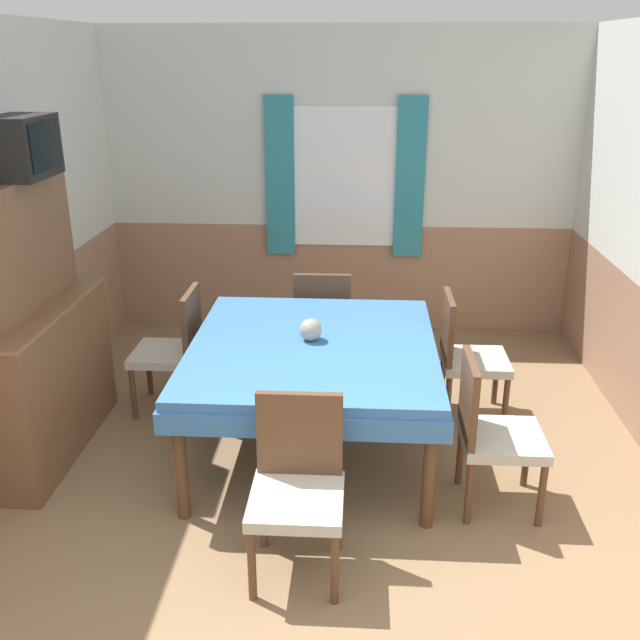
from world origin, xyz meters
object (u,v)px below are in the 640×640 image
(chair_left_far, at_px, (175,346))
(vase, at_px, (311,330))
(chair_head_window, at_px, (323,320))
(sideboard, at_px, (33,345))
(tv, at_px, (22,147))
(chair_right_near, at_px, (491,429))
(dining_table, at_px, (313,358))
(chair_right_far, at_px, (466,353))
(chair_head_near, at_px, (298,482))

(chair_left_far, distance_m, vase, 1.14)
(chair_left_far, bearing_deg, chair_head_window, -60.46)
(sideboard, bearing_deg, tv, 75.25)
(chair_head_window, xyz_separation_m, chair_right_near, (1.00, -1.61, 0.00))
(dining_table, xyz_separation_m, vase, (-0.02, 0.04, 0.17))
(chair_right_far, relative_size, chair_head_near, 1.00)
(chair_head_near, xyz_separation_m, sideboard, (-1.70, 1.00, 0.25))
(chair_right_near, xyz_separation_m, chair_head_near, (-1.00, -0.57, 0.00))
(vase, bearing_deg, sideboard, -175.71)
(chair_right_near, bearing_deg, chair_head_near, -60.46)
(chair_head_near, xyz_separation_m, tv, (-1.67, 1.15, 1.41))
(sideboard, bearing_deg, dining_table, 2.78)
(chair_head_window, distance_m, sideboard, 2.08)
(sideboard, xyz_separation_m, vase, (1.69, 0.13, 0.09))
(vase, bearing_deg, chair_left_far, 154.15)
(chair_right_far, bearing_deg, chair_right_near, 0.00)
(tv, bearing_deg, sideboard, -104.75)
(chair_right_far, distance_m, chair_head_near, 1.89)
(chair_right_near, xyz_separation_m, sideboard, (-2.71, 0.44, 0.25))
(tv, distance_m, vase, 1.97)
(chair_right_far, xyz_separation_m, chair_left_far, (-2.00, 0.00, 0.00))
(chair_right_near, distance_m, sideboard, 2.75)
(tv, bearing_deg, chair_right_near, -12.37)
(chair_right_far, relative_size, chair_right_near, 1.00)
(chair_head_window, xyz_separation_m, chair_head_near, (-0.00, -2.17, 0.00))
(chair_right_near, distance_m, tv, 3.07)
(dining_table, xyz_separation_m, chair_right_near, (1.00, -0.52, -0.17))
(chair_head_window, distance_m, vase, 1.10)
(chair_right_far, bearing_deg, sideboard, -77.44)
(chair_head_near, bearing_deg, chair_right_near, -150.46)
(chair_right_far, distance_m, sideboard, 2.78)
(chair_head_window, relative_size, tv, 1.84)
(chair_head_window, height_order, chair_left_far, same)
(chair_right_far, height_order, chair_head_near, same)
(chair_head_window, bearing_deg, tv, -148.46)
(chair_right_near, bearing_deg, vase, -118.94)
(chair_left_far, xyz_separation_m, vase, (0.98, -0.48, 0.33))
(chair_left_far, xyz_separation_m, sideboard, (-0.70, -0.60, 0.25))
(chair_right_far, bearing_deg, chair_head_window, -119.54)
(chair_right_far, height_order, chair_left_far, same)
(chair_right_near, bearing_deg, tv, -102.37)
(chair_head_near, distance_m, vase, 1.18)
(chair_right_far, relative_size, tv, 1.84)
(chair_right_far, distance_m, chair_left_far, 2.00)
(chair_right_near, bearing_deg, chair_head_window, -148.08)
(chair_head_window, height_order, vase, chair_head_window)
(chair_right_far, height_order, chair_right_near, same)
(dining_table, relative_size, chair_right_near, 1.91)
(sideboard, bearing_deg, vase, 4.29)
(chair_head_window, relative_size, chair_right_near, 1.00)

